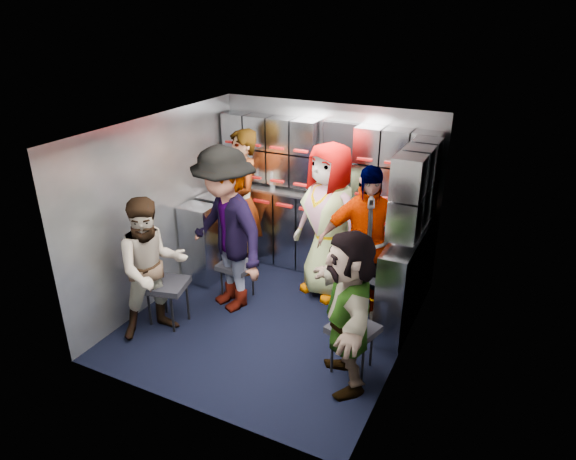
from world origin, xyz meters
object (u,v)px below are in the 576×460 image
at_px(attendant_standing, 243,203).
at_px(jump_seat_near_left, 167,287).
at_px(attendant_arc_c, 329,221).
at_px(jump_seat_mid_right, 368,273).
at_px(jump_seat_near_right, 353,331).
at_px(attendant_arc_d, 365,244).
at_px(attendant_arc_a, 152,268).
at_px(attendant_arc_b, 226,230).
at_px(jump_seat_mid_left, 237,267).
at_px(attendant_arc_e, 348,310).
at_px(jump_seat_center, 333,258).

bearing_deg(attendant_standing, jump_seat_near_left, -47.15).
height_order(attendant_standing, attendant_arc_c, attendant_standing).
bearing_deg(jump_seat_mid_right, jump_seat_near_right, -78.54).
distance_m(jump_seat_mid_right, attendant_arc_d, 0.47).
xyz_separation_m(attendant_arc_a, attendant_arc_b, (0.39, 0.77, 0.18)).
height_order(attendant_arc_c, attendant_arc_d, attendant_arc_c).
distance_m(jump_seat_mid_left, attendant_standing, 0.87).
xyz_separation_m(jump_seat_near_left, attendant_arc_e, (2.02, -0.05, 0.31)).
bearing_deg(attendant_arc_b, jump_seat_near_right, 9.63).
distance_m(jump_seat_mid_left, jump_seat_center, 1.16).
xyz_separation_m(jump_seat_center, attendant_arc_b, (-0.88, -0.94, 0.56)).
bearing_deg(attendant_standing, attendant_arc_e, 10.19).
distance_m(jump_seat_mid_left, attendant_arc_e, 1.86).
bearing_deg(jump_seat_near_right, jump_seat_mid_right, 101.46).
height_order(jump_seat_near_left, attendant_standing, attendant_standing).
distance_m(attendant_arc_c, attendant_arc_d, 0.60).
bearing_deg(jump_seat_near_right, attendant_standing, 146.42).
distance_m(jump_seat_mid_left, attendant_arc_d, 1.51).
bearing_deg(attendant_arc_c, attendant_arc_e, -39.41).
bearing_deg(jump_seat_center, attendant_arc_d, -41.05).
bearing_deg(attendant_arc_d, attendant_arc_e, -104.16).
height_order(jump_seat_center, attendant_standing, attendant_standing).
height_order(attendant_standing, attendant_arc_b, attendant_arc_b).
bearing_deg(jump_seat_center, jump_seat_mid_left, -139.15).
distance_m(jump_seat_mid_right, attendant_standing, 1.76).
xyz_separation_m(jump_seat_near_left, attendant_arc_a, (0.00, -0.18, 0.31)).
xyz_separation_m(jump_seat_mid_right, attendant_arc_c, (-0.52, 0.10, 0.49)).
bearing_deg(attendant_arc_a, attendant_arc_b, 9.14).
bearing_deg(attendant_standing, attendant_arc_b, -23.74).
bearing_deg(attendant_arc_a, attendant_standing, 32.15).
bearing_deg(attendant_arc_e, jump_seat_mid_right, 158.69).
relative_size(jump_seat_near_left, jump_seat_mid_left, 1.12).
bearing_deg(attendant_arc_a, attendant_arc_d, -19.00).
distance_m(attendant_standing, attendant_arc_e, 2.40).
distance_m(jump_seat_near_left, attendant_arc_b, 0.86).
distance_m(attendant_arc_a, attendant_arc_b, 0.88).
xyz_separation_m(jump_seat_center, attendant_arc_a, (-1.27, -1.71, 0.38)).
height_order(jump_seat_mid_right, jump_seat_near_right, jump_seat_mid_right).
bearing_deg(jump_seat_near_right, attendant_arc_b, 164.52).
relative_size(attendant_arc_d, attendant_arc_e, 1.14).
xyz_separation_m(jump_seat_mid_right, attendant_arc_b, (-1.40, -0.66, 0.51)).
xyz_separation_m(attendant_arc_c, attendant_arc_e, (0.75, -1.39, -0.16)).
height_order(jump_seat_mid_left, attendant_arc_b, attendant_arc_b).
height_order(jump_seat_near_right, attendant_arc_a, attendant_arc_a).
bearing_deg(jump_seat_near_right, attendant_arc_a, -171.17).
relative_size(jump_seat_mid_left, attendant_arc_a, 0.30).
xyz_separation_m(jump_seat_near_right, attendant_arc_a, (-2.02, -0.31, 0.33)).
bearing_deg(jump_seat_near_left, attendant_standing, 85.49).
relative_size(attendant_arc_a, attendant_arc_d, 0.87).
bearing_deg(jump_seat_near_left, jump_seat_mid_left, 62.99).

